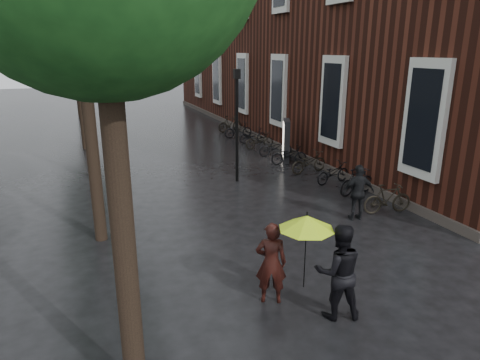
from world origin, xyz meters
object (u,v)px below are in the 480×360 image
person_burgundy (271,263)px  lamp_post (237,115)px  ad_lightbox (286,141)px  person_black (338,271)px  pedestrian_walking (358,193)px  parked_bicycles (281,149)px

person_burgundy → lamp_post: bearing=-83.0°
person_burgundy → lamp_post: size_ratio=0.41×
lamp_post → ad_lightbox: bearing=33.6°
person_black → ad_lightbox: (4.64, 11.27, 0.00)m
pedestrian_walking → ad_lightbox: bearing=-89.4°
person_burgundy → pedestrian_walking: size_ratio=1.01×
ad_lightbox → lamp_post: bearing=-121.6°
ad_lightbox → person_black: bearing=-87.6°
pedestrian_walking → lamp_post: lamp_post is taller
person_burgundy → ad_lightbox: ad_lightbox is taller
person_burgundy → ad_lightbox: (5.63, 10.35, 0.09)m
person_black → lamp_post: 9.35m
parked_bicycles → lamp_post: 4.74m
person_black → pedestrian_walking: (3.40, 4.04, -0.10)m
ad_lightbox → parked_bicycles: bearing=114.2°
pedestrian_walking → person_black: bearing=60.3°
person_burgundy → person_black: size_ratio=0.91×
person_black → pedestrian_walking: 5.28m
pedestrian_walking → parked_bicycles: size_ratio=0.11×
pedestrian_walking → person_burgundy: bearing=45.7°
parked_bicycles → person_black: bearing=-111.6°
person_black → parked_bicycles: size_ratio=0.12×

